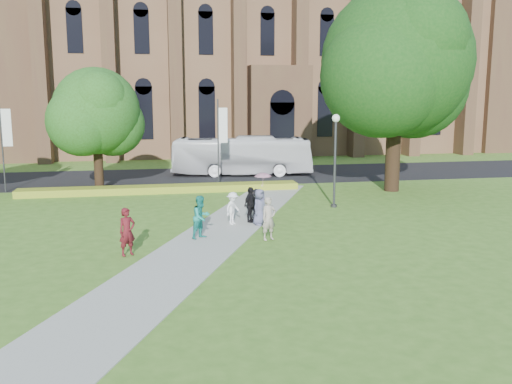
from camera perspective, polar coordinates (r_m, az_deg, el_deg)
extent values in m
plane|color=#417021|center=(24.87, -3.97, -5.06)|extent=(160.00, 160.00, 0.00)
cube|color=black|center=(44.42, -7.08, 1.54)|extent=(160.00, 10.00, 0.02)
cube|color=#B2B2A8|center=(25.83, -4.24, -4.45)|extent=(15.58, 28.54, 0.04)
cube|color=gold|center=(37.59, -9.43, 0.29)|extent=(18.00, 1.40, 0.45)
cube|color=brown|center=(65.17, 0.52, 11.73)|extent=(52.00, 16.00, 17.00)
cube|color=brown|center=(58.20, -23.02, 13.16)|extent=(3.50, 3.50, 21.00)
cube|color=brown|center=(68.14, 22.98, 12.57)|extent=(3.50, 3.50, 21.00)
cube|color=brown|center=(56.38, 2.34, 7.95)|extent=(6.00, 2.50, 9.00)
cylinder|color=#38383D|center=(32.32, 7.89, 2.68)|extent=(0.14, 0.14, 4.80)
sphere|color=white|center=(32.10, 8.00, 7.32)|extent=(0.44, 0.44, 0.44)
cylinder|color=#38383D|center=(32.69, 7.79, -1.37)|extent=(0.36, 0.36, 0.15)
cylinder|color=#332114|center=(38.41, 13.58, 4.98)|extent=(0.96, 0.96, 6.60)
sphere|color=#113E11|center=(38.34, 13.89, 12.59)|extent=(9.60, 9.60, 9.60)
cylinder|color=#332114|center=(38.74, -15.49, 3.09)|extent=(0.60, 0.60, 4.12)
sphere|color=#254815|center=(38.51, -15.71, 7.81)|extent=(5.60, 5.60, 5.60)
cylinder|color=#38383D|center=(39.51, -3.80, 4.92)|extent=(0.10, 0.10, 6.00)
cube|color=white|center=(39.47, -3.31, 6.67)|extent=(0.60, 0.02, 2.40)
cylinder|color=#38383D|center=(40.27, -24.03, 4.18)|extent=(0.10, 0.10, 6.00)
cube|color=white|center=(40.11, -23.67, 5.91)|extent=(0.60, 0.02, 2.40)
imported|color=silver|center=(44.71, -1.42, 3.64)|extent=(11.18, 4.15, 3.04)
imported|color=#541319|center=(23.11, -12.77, -3.90)|extent=(0.83, 0.74, 1.92)
imported|color=#1B877B|center=(25.28, -5.51, -2.51)|extent=(1.18, 1.15, 1.92)
imported|color=white|center=(27.91, -2.33, -1.63)|extent=(1.14, 1.16, 1.60)
imported|color=black|center=(28.32, -0.59, -1.27)|extent=(0.99, 1.07, 1.77)
imported|color=slate|center=(27.73, 0.37, -1.51)|extent=(1.02, 1.00, 1.77)
imported|color=#25242C|center=(29.25, 0.05, -1.14)|extent=(1.44, 1.17, 1.54)
imported|color=#9F9284|center=(24.90, 1.29, -2.66)|extent=(0.81, 0.68, 1.91)
imported|color=#C48A92|center=(27.64, 0.70, 1.05)|extent=(1.01, 1.01, 0.70)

